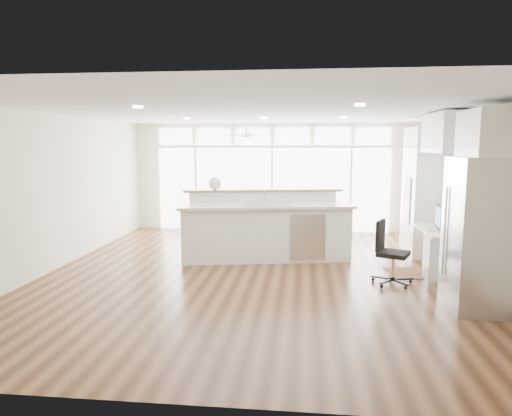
# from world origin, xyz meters

# --- Properties ---
(floor) EXTENTS (7.00, 8.00, 0.02)m
(floor) POSITION_xyz_m (0.00, 0.00, -0.01)
(floor) COLOR #412514
(floor) RESTS_ON ground
(ceiling) EXTENTS (7.00, 8.00, 0.02)m
(ceiling) POSITION_xyz_m (0.00, 0.00, 2.70)
(ceiling) COLOR silver
(ceiling) RESTS_ON wall_back
(wall_back) EXTENTS (7.00, 0.04, 2.70)m
(wall_back) POSITION_xyz_m (0.00, 4.00, 1.35)
(wall_back) COLOR beige
(wall_back) RESTS_ON floor
(wall_front) EXTENTS (7.00, 0.04, 2.70)m
(wall_front) POSITION_xyz_m (0.00, -4.00, 1.35)
(wall_front) COLOR beige
(wall_front) RESTS_ON floor
(wall_left) EXTENTS (0.04, 8.00, 2.70)m
(wall_left) POSITION_xyz_m (-3.50, 0.00, 1.35)
(wall_left) COLOR beige
(wall_left) RESTS_ON floor
(wall_right) EXTENTS (0.04, 8.00, 2.70)m
(wall_right) POSITION_xyz_m (3.50, 0.00, 1.35)
(wall_right) COLOR beige
(wall_right) RESTS_ON floor
(glass_wall) EXTENTS (5.80, 0.06, 2.08)m
(glass_wall) POSITION_xyz_m (0.00, 3.94, 1.05)
(glass_wall) COLOR white
(glass_wall) RESTS_ON wall_back
(transom_row) EXTENTS (5.90, 0.06, 0.40)m
(transom_row) POSITION_xyz_m (0.00, 3.94, 2.38)
(transom_row) COLOR white
(transom_row) RESTS_ON wall_back
(desk_window) EXTENTS (0.04, 0.85, 0.85)m
(desk_window) POSITION_xyz_m (3.46, 0.30, 1.55)
(desk_window) COLOR white
(desk_window) RESTS_ON wall_right
(ceiling_fan) EXTENTS (1.16, 1.16, 0.32)m
(ceiling_fan) POSITION_xyz_m (-0.50, 2.80, 2.48)
(ceiling_fan) COLOR silver
(ceiling_fan) RESTS_ON ceiling
(recessed_lights) EXTENTS (3.40, 3.00, 0.02)m
(recessed_lights) POSITION_xyz_m (0.00, 0.20, 2.68)
(recessed_lights) COLOR white
(recessed_lights) RESTS_ON ceiling
(oven_cabinet) EXTENTS (0.64, 1.20, 2.50)m
(oven_cabinet) POSITION_xyz_m (3.17, 1.80, 1.25)
(oven_cabinet) COLOR white
(oven_cabinet) RESTS_ON floor
(desk_nook) EXTENTS (0.72, 1.30, 0.76)m
(desk_nook) POSITION_xyz_m (3.13, 0.30, 0.38)
(desk_nook) COLOR white
(desk_nook) RESTS_ON floor
(upper_cabinets) EXTENTS (0.64, 1.30, 0.64)m
(upper_cabinets) POSITION_xyz_m (3.17, 0.30, 2.35)
(upper_cabinets) COLOR white
(upper_cabinets) RESTS_ON wall_right
(refrigerator) EXTENTS (0.76, 0.90, 2.00)m
(refrigerator) POSITION_xyz_m (3.11, -1.35, 1.00)
(refrigerator) COLOR silver
(refrigerator) RESTS_ON floor
(fridge_cabinet) EXTENTS (0.64, 0.90, 0.60)m
(fridge_cabinet) POSITION_xyz_m (3.17, -1.35, 2.30)
(fridge_cabinet) COLOR white
(fridge_cabinet) RESTS_ON wall_right
(framed_photos) EXTENTS (0.06, 0.22, 0.80)m
(framed_photos) POSITION_xyz_m (3.46, 0.92, 1.40)
(framed_photos) COLOR black
(framed_photos) RESTS_ON wall_right
(kitchen_island) EXTENTS (3.43, 1.81, 1.29)m
(kitchen_island) POSITION_xyz_m (0.09, 1.02, 0.65)
(kitchen_island) COLOR white
(kitchen_island) RESTS_ON floor
(rug) EXTENTS (1.11, 0.88, 0.01)m
(rug) POSITION_xyz_m (2.76, 0.30, 0.01)
(rug) COLOR #3A1F12
(rug) RESTS_ON floor
(office_chair) EXTENTS (0.66, 0.64, 0.98)m
(office_chair) POSITION_xyz_m (2.20, -0.37, 0.49)
(office_chair) COLOR black
(office_chair) RESTS_ON floor
(fishbowl) EXTENTS (0.27, 0.27, 0.25)m
(fishbowl) POSITION_xyz_m (-0.92, 1.24, 1.42)
(fishbowl) COLOR silver
(fishbowl) RESTS_ON kitchen_island
(monitor) EXTENTS (0.13, 0.51, 0.42)m
(monitor) POSITION_xyz_m (3.05, 0.30, 0.97)
(monitor) COLOR black
(monitor) RESTS_ON desk_nook
(keyboard) EXTENTS (0.15, 0.31, 0.01)m
(keyboard) POSITION_xyz_m (2.88, 0.30, 0.77)
(keyboard) COLOR silver
(keyboard) RESTS_ON desk_nook
(potted_plant) EXTENTS (0.26, 0.29, 0.22)m
(potted_plant) POSITION_xyz_m (3.17, 1.80, 2.61)
(potted_plant) COLOR #375A26
(potted_plant) RESTS_ON oven_cabinet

